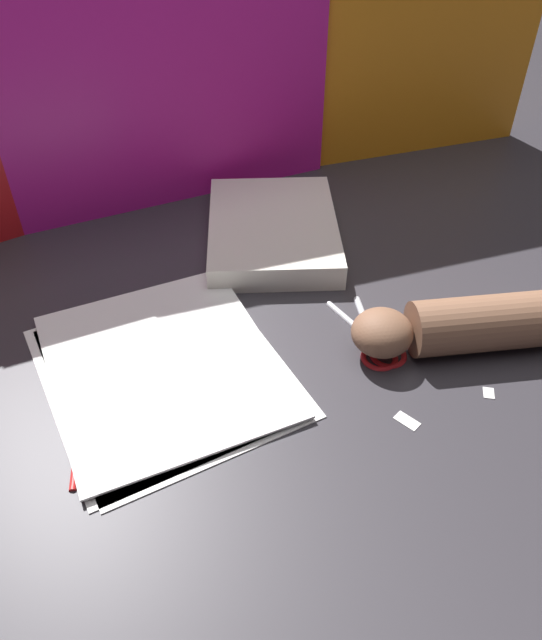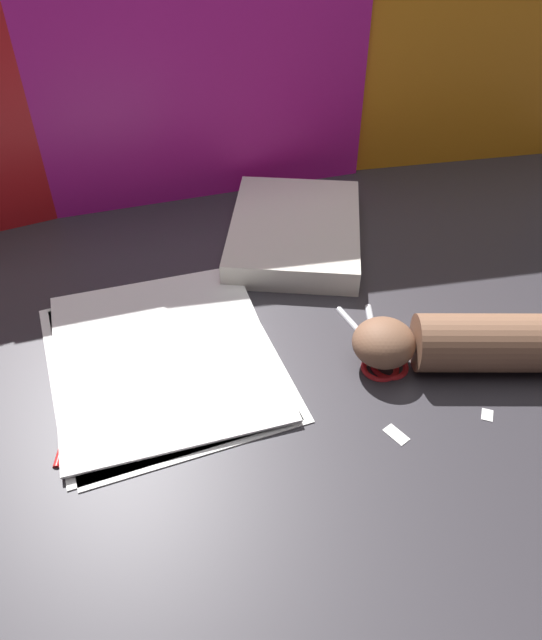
% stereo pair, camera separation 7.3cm
% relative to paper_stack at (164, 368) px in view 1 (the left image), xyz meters
% --- Properties ---
extents(ground_plane, '(6.00, 6.00, 0.00)m').
position_rel_paper_stack_xyz_m(ground_plane, '(0.10, -0.03, -0.00)').
color(ground_plane, '#2D2B30').
extents(backdrop_panel_center, '(0.61, 0.04, 0.37)m').
position_rel_paper_stack_xyz_m(backdrop_panel_center, '(0.12, 0.38, 0.18)').
color(backdrop_panel_center, '#D81E9E').
rests_on(backdrop_panel_center, ground_plane).
extents(backdrop_panel_right, '(0.83, 0.15, 0.46)m').
position_rel_paper_stack_xyz_m(backdrop_panel_right, '(0.42, 0.38, 0.22)').
color(backdrop_panel_right, orange).
rests_on(backdrop_panel_right, ground_plane).
extents(paper_stack, '(0.28, 0.32, 0.01)m').
position_rel_paper_stack_xyz_m(paper_stack, '(0.00, 0.00, 0.00)').
color(paper_stack, white).
rests_on(paper_stack, ground_plane).
extents(book_closed, '(0.28, 0.31, 0.04)m').
position_rel_paper_stack_xyz_m(book_closed, '(0.24, 0.19, 0.01)').
color(book_closed, silver).
rests_on(book_closed, ground_plane).
extents(scissors, '(0.07, 0.14, 0.01)m').
position_rel_paper_stack_xyz_m(scissors, '(0.25, -0.08, -0.00)').
color(scissors, silver).
rests_on(scissors, ground_plane).
extents(hand_forearm, '(0.32, 0.17, 0.07)m').
position_rel_paper_stack_xyz_m(hand_forearm, '(0.37, -0.13, 0.03)').
color(hand_forearm, brown).
rests_on(hand_forearm, ground_plane).
extents(paper_scrap_near, '(0.02, 0.02, 0.00)m').
position_rel_paper_stack_xyz_m(paper_scrap_near, '(0.33, -0.20, -0.00)').
color(paper_scrap_near, white).
rests_on(paper_scrap_near, ground_plane).
extents(paper_scrap_mid, '(0.02, 0.03, 0.00)m').
position_rel_paper_stack_xyz_m(paper_scrap_mid, '(0.22, -0.20, -0.00)').
color(paper_scrap_mid, white).
rests_on(paper_scrap_mid, ground_plane).
extents(pen, '(0.05, 0.12, 0.01)m').
position_rel_paper_stack_xyz_m(pen, '(-0.12, -0.06, -0.00)').
color(pen, red).
rests_on(pen, ground_plane).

